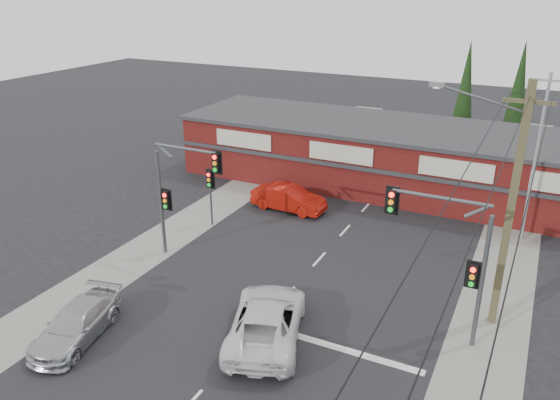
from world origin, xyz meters
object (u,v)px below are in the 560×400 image
at_px(silver_suv, 76,324).
at_px(red_sedan, 289,198).
at_px(utility_pole, 508,201).
at_px(white_suv, 267,320).
at_px(shop_building, 374,153).

xyz_separation_m(silver_suv, red_sedan, (1.89, 15.43, 0.10)).
distance_m(silver_suv, red_sedan, 15.55).
bearing_deg(silver_suv, utility_pole, 18.58).
height_order(white_suv, utility_pole, utility_pole).
height_order(shop_building, utility_pole, utility_pole).
height_order(white_suv, shop_building, shop_building).
bearing_deg(silver_suv, shop_building, 65.45).
height_order(white_suv, silver_suv, white_suv).
height_order(red_sedan, utility_pole, utility_pole).
height_order(silver_suv, red_sedan, red_sedan).
bearing_deg(red_sedan, white_suv, -155.79).
xyz_separation_m(white_suv, red_sedan, (-4.78, 12.06, -0.04)).
distance_m(silver_suv, shop_building, 23.08).
xyz_separation_m(white_suv, utility_pole, (7.75, 5.10, 4.59)).
bearing_deg(red_sedan, silver_suv, 175.58).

